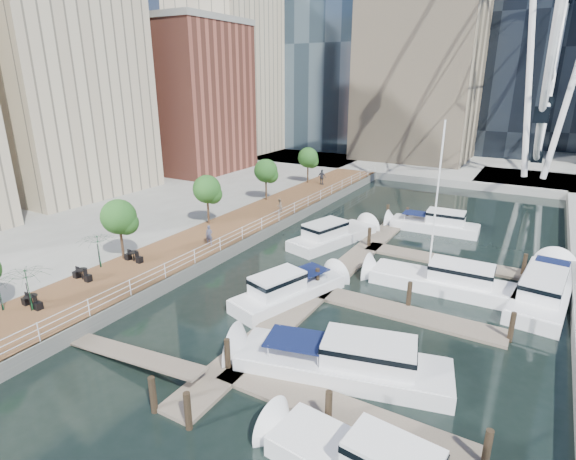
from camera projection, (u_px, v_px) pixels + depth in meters
The scene contains 17 objects.
ground at pixel (208, 335), 25.66m from camera, with size 520.00×520.00×0.00m, color black.
boardwalk at pixel (236, 229), 42.06m from camera, with size 6.00×60.00×1.00m, color brown.
seawall at pixel (263, 235), 40.64m from camera, with size 0.25×60.00×1.00m, color #595954.
land_inland at pixel (57, 194), 54.87m from camera, with size 48.00×90.00×1.00m, color gray.
land_far at pixel (479, 136), 109.09m from camera, with size 200.00×114.00×1.00m, color gray.
pier at pixel (533, 182), 61.47m from camera, with size 14.00×12.00×1.00m, color gray.
railing at pixel (262, 224), 40.36m from camera, with size 0.10×60.00×1.05m, color white, non-canonical shape.
floating_docks at pixel (397, 291), 29.90m from camera, with size 16.00×34.00×2.60m.
midrise_condos at pixel (135, 82), 59.26m from camera, with size 19.00×67.00×28.00m.
street_trees at pixel (207, 189), 41.16m from camera, with size 2.60×42.60×4.60m.
cafe_tables at pixel (59, 287), 28.51m from camera, with size 2.50×13.70×0.74m.
yacht_foreground at pixel (342, 374), 22.33m from camera, with size 3.07×11.45×2.15m, color silver, non-canonical shape.
pedestrian_near at pixel (209, 235), 36.58m from camera, with size 0.60×0.39×1.64m, color #4A4B63.
pedestrian_mid at pixel (279, 206), 45.26m from camera, with size 0.72×0.56×1.48m, color #806B58.
pedestrian_far at pixel (322, 177), 57.25m from camera, with size 1.15×0.48×1.97m, color #32353F.
moored_yachts at pixel (425, 286), 31.71m from camera, with size 21.51×33.19×11.50m.
cafe_seating at pixel (50, 276), 28.05m from camera, with size 5.05×9.94×2.72m.
Camera 1 is at (15.18, -17.04, 13.96)m, focal length 28.00 mm.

